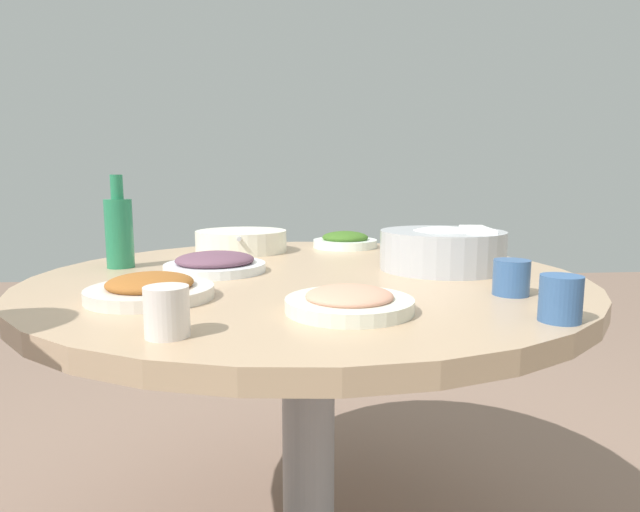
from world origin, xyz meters
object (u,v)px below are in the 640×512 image
at_px(dish_greens, 345,241).
at_px(tea_cup_far, 511,277).
at_px(dish_stirfry, 150,289).
at_px(dish_eggplant, 215,263).
at_px(soup_bowl, 241,242).
at_px(tea_cup_side, 167,312).
at_px(dish_shrimp, 349,301).
at_px(round_dining_table, 308,322).
at_px(tea_cup_near, 560,299).
at_px(rice_bowl, 442,249).
at_px(green_bottle, 119,231).

relative_size(dish_greens, tea_cup_far, 3.05).
xyz_separation_m(dish_stirfry, tea_cup_far, (-0.03, -0.66, 0.01)).
bearing_deg(dish_eggplant, soup_bowl, -6.53).
relative_size(dish_stirfry, tea_cup_side, 3.24).
height_order(dish_shrimp, tea_cup_side, tea_cup_side).
xyz_separation_m(round_dining_table, tea_cup_near, (-0.45, -0.35, 0.15)).
height_order(dish_greens, tea_cup_side, tea_cup_side).
bearing_deg(soup_bowl, dish_stirfry, 168.62).
bearing_deg(tea_cup_side, dish_shrimp, -66.98).
distance_m(rice_bowl, dish_greens, 0.46).
xyz_separation_m(dish_stirfry, dish_shrimp, (-0.12, -0.34, -0.00)).
distance_m(dish_greens, green_bottle, 0.69).
distance_m(soup_bowl, dish_shrimp, 0.77).
bearing_deg(round_dining_table, tea_cup_near, -141.83).
xyz_separation_m(dish_eggplant, tea_cup_far, (-0.30, -0.58, 0.01)).
xyz_separation_m(round_dining_table, rice_bowl, (0.02, -0.32, 0.16)).
distance_m(round_dining_table, dish_eggplant, 0.26).
bearing_deg(tea_cup_near, soup_bowl, 32.57).
bearing_deg(round_dining_table, dish_eggplant, 81.65).
bearing_deg(green_bottle, dish_eggplant, -109.29).
bearing_deg(green_bottle, soup_bowl, -46.44).
bearing_deg(tea_cup_near, tea_cup_far, -2.91).
relative_size(rice_bowl, dish_shrimp, 1.40).
bearing_deg(dish_shrimp, dish_greens, -7.26).
relative_size(soup_bowl, dish_stirfry, 1.31).
relative_size(soup_bowl, green_bottle, 1.32).
height_order(rice_bowl, tea_cup_near, rice_bowl).
bearing_deg(tea_cup_side, dish_stirfry, 18.14).
bearing_deg(dish_shrimp, tea_cup_far, -73.16).
distance_m(tea_cup_near, tea_cup_side, 0.58).
bearing_deg(soup_bowl, dish_greens, -77.72).
xyz_separation_m(dish_stirfry, tea_cup_near, (-0.21, -0.65, 0.02)).
xyz_separation_m(round_dining_table, dish_eggplant, (0.03, 0.21, 0.14)).
bearing_deg(dish_eggplant, dish_shrimp, -146.56).
relative_size(dish_stirfry, green_bottle, 1.00).
distance_m(dish_shrimp, tea_cup_near, 0.32).
relative_size(dish_shrimp, dish_greens, 1.04).
xyz_separation_m(dish_greens, tea_cup_side, (-0.92, 0.37, 0.01)).
distance_m(dish_shrimp, tea_cup_side, 0.29).
bearing_deg(rice_bowl, green_bottle, 83.03).
xyz_separation_m(soup_bowl, dish_shrimp, (-0.74, -0.22, -0.01)).
height_order(round_dining_table, dish_stirfry, dish_stirfry).
bearing_deg(soup_bowl, tea_cup_side, 176.83).
height_order(dish_shrimp, tea_cup_near, tea_cup_near).
relative_size(soup_bowl, dish_eggplant, 1.27).
distance_m(rice_bowl, tea_cup_far, 0.29).
distance_m(round_dining_table, soup_bowl, 0.44).
bearing_deg(green_bottle, tea_cup_far, -115.01).
xyz_separation_m(dish_shrimp, tea_cup_side, (-0.11, 0.27, 0.02)).
bearing_deg(dish_greens, dish_stirfry, 146.97).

